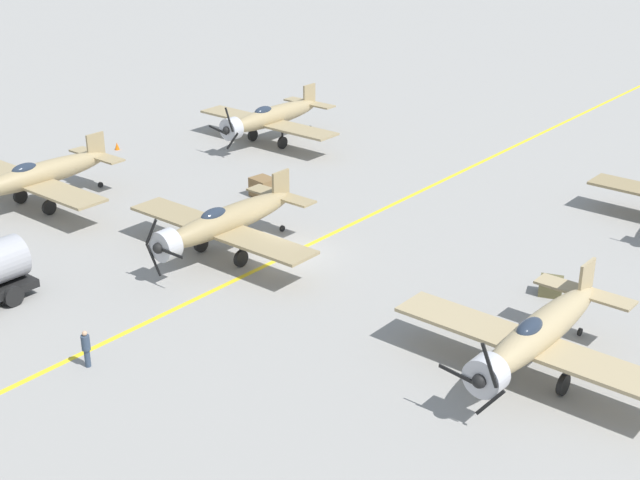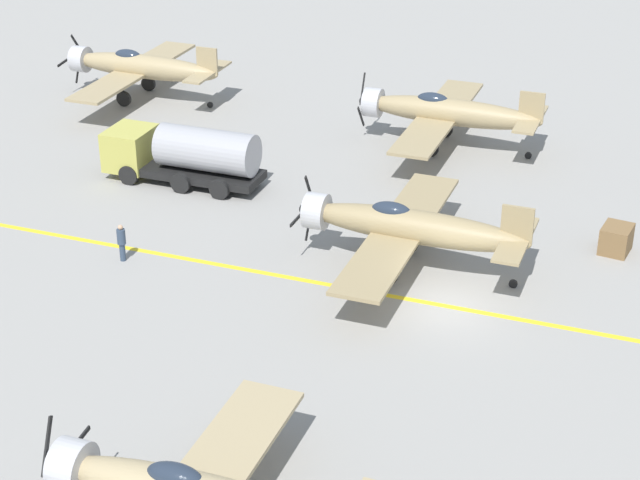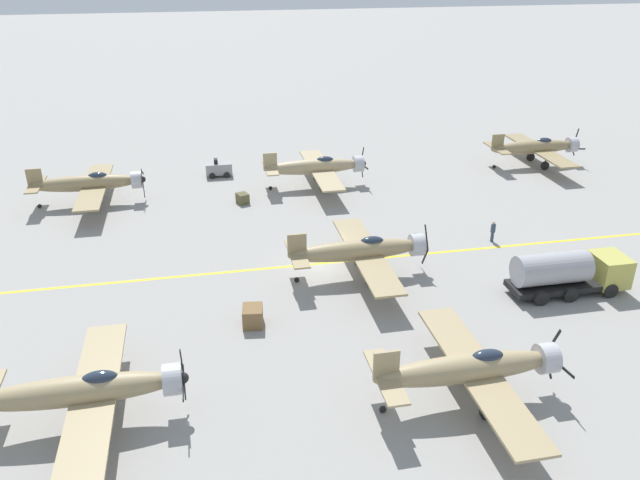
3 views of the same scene
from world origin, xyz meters
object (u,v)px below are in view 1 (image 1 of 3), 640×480
at_px(airplane_mid_right, 36,176).
at_px(supply_crate_mid_lane, 551,286).
at_px(supply_crate_by_tanker, 263,187).
at_px(airplane_mid_center, 224,222).
at_px(traffic_cone, 117,146).
at_px(airplane_mid_left, 537,335).
at_px(airplane_near_right, 270,117).
at_px(ground_crew_walking, 86,347).

distance_m(airplane_mid_right, supply_crate_mid_lane, 30.84).
relative_size(airplane_mid_right, supply_crate_mid_lane, 10.97).
bearing_deg(supply_crate_by_tanker, airplane_mid_center, 120.50).
distance_m(supply_crate_mid_lane, traffic_cone, 35.12).
bearing_deg(airplane_mid_left, airplane_mid_right, 18.13).
height_order(airplane_mid_right, airplane_mid_left, airplane_mid_right).
distance_m(airplane_mid_left, supply_crate_by_tanker, 24.66).
bearing_deg(airplane_mid_center, supply_crate_by_tanker, -63.36).
bearing_deg(airplane_mid_left, traffic_cone, 2.26).
xyz_separation_m(airplane_mid_right, airplane_mid_left, (-32.32, -1.50, -0.00)).
height_order(airplane_mid_center, traffic_cone, airplane_mid_center).
bearing_deg(traffic_cone, airplane_mid_right, 118.38).
bearing_deg(airplane_near_right, airplane_mid_center, 142.44).
bearing_deg(ground_crew_walking, airplane_mid_right, -28.75).
relative_size(ground_crew_walking, traffic_cone, 3.07).
height_order(airplane_mid_center, airplane_mid_right, airplane_mid_right).
relative_size(airplane_near_right, supply_crate_mid_lane, 10.97).
relative_size(supply_crate_by_tanker, supply_crate_mid_lane, 1.33).
bearing_deg(traffic_cone, airplane_near_right, -132.67).
relative_size(airplane_mid_center, ground_crew_walking, 7.10).
xyz_separation_m(supply_crate_mid_lane, traffic_cone, (35.09, -1.45, -0.18)).
bearing_deg(airplane_near_right, supply_crate_mid_lane, 177.20).
xyz_separation_m(airplane_mid_left, traffic_cone, (37.94, -8.90, -1.74)).
relative_size(airplane_mid_right, traffic_cone, 21.82).
bearing_deg(supply_crate_by_tanker, airplane_near_right, -49.96).
relative_size(airplane_near_right, supply_crate_by_tanker, 8.28).
distance_m(airplane_mid_left, supply_crate_mid_lane, 8.13).
distance_m(airplane_near_right, airplane_mid_right, 18.80).
distance_m(airplane_mid_center, traffic_cone, 21.41).
bearing_deg(ground_crew_walking, airplane_mid_left, -143.21).
bearing_deg(supply_crate_by_tanker, ground_crew_walking, 112.73).
bearing_deg(supply_crate_by_tanker, traffic_cone, -1.23).
bearing_deg(airplane_mid_right, supply_crate_mid_lane, -165.82).
distance_m(airplane_near_right, airplane_mid_left, 34.84).
height_order(airplane_mid_right, supply_crate_by_tanker, airplane_mid_right).
height_order(airplane_mid_center, supply_crate_mid_lane, airplane_mid_center).
relative_size(airplane_mid_left, supply_crate_by_tanker, 8.28).
xyz_separation_m(airplane_mid_center, ground_crew_walking, (-3.49, 11.61, -1.09)).
xyz_separation_m(airplane_near_right, traffic_cone, (7.64, 8.28, -1.74)).
bearing_deg(airplane_mid_center, traffic_cone, -27.02).
bearing_deg(airplane_mid_center, supply_crate_mid_lane, -159.70).
bearing_deg(traffic_cone, supply_crate_mid_lane, 177.63).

